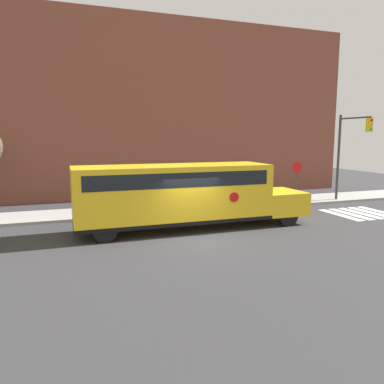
# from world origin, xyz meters

# --- Properties ---
(ground_plane) EXTENTS (60.00, 60.00, 0.00)m
(ground_plane) POSITION_xyz_m (0.00, 0.00, 0.00)
(ground_plane) COLOR #333335
(sidewalk_strip) EXTENTS (44.00, 3.00, 0.15)m
(sidewalk_strip) POSITION_xyz_m (0.00, 6.50, 0.07)
(sidewalk_strip) COLOR #9E9E99
(sidewalk_strip) RESTS_ON ground
(building_backdrop) EXTENTS (32.00, 4.00, 12.33)m
(building_backdrop) POSITION_xyz_m (0.00, 13.00, 6.16)
(building_backdrop) COLOR brown
(building_backdrop) RESTS_ON ground
(crosswalk_stripes) EXTENTS (3.30, 3.20, 0.01)m
(crosswalk_stripes) POSITION_xyz_m (10.53, 2.00, 0.00)
(crosswalk_stripes) COLOR white
(crosswalk_stripes) RESTS_ON ground
(school_bus) EXTENTS (10.98, 2.57, 2.98)m
(school_bus) POSITION_xyz_m (-0.01, 1.85, 1.71)
(school_bus) COLOR yellow
(school_bus) RESTS_ON ground
(stop_sign) EXTENTS (0.71, 0.10, 2.67)m
(stop_sign) POSITION_xyz_m (8.93, 5.88, 1.78)
(stop_sign) COLOR #38383A
(stop_sign) RESTS_ON ground
(traffic_light) EXTENTS (0.28, 2.67, 5.63)m
(traffic_light) POSITION_xyz_m (11.90, 4.82, 3.68)
(traffic_light) COLOR #38383A
(traffic_light) RESTS_ON ground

